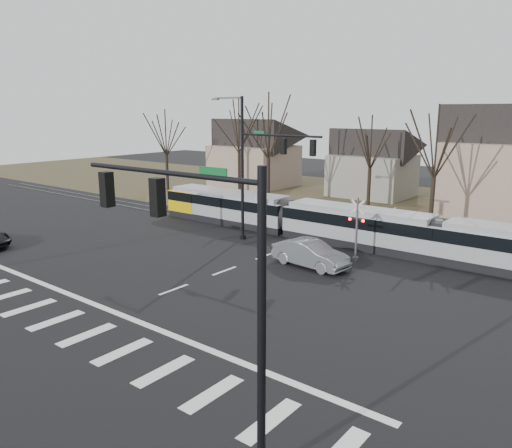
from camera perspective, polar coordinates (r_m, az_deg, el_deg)
The scene contains 15 objects.
ground at distance 25.63m, azimuth -12.70°, elevation -8.54°, with size 140.00×140.00×0.00m, color black.
grass_verge at distance 51.28m, azimuth 16.14°, elevation 1.97°, with size 140.00×28.00×0.01m, color #38331E.
crosswalk at distance 23.54m, azimuth -20.39°, elevation -11.01°, with size 27.00×2.60×0.01m.
stop_line at distance 24.63m, azimuth -15.99°, elevation -9.62°, with size 28.00×0.35×0.01m, color silver.
lane_dashes at distance 37.24m, azimuth 6.69°, elevation -1.57°, with size 0.18×30.00×0.01m.
rail_pair at distance 37.07m, azimuth 6.52°, elevation -1.59°, with size 90.00×1.52×0.06m.
tram at distance 35.31m, azimuth 11.42°, elevation -0.09°, with size 35.55×2.64×2.69m.
sedan at distance 30.21m, azimuth 6.25°, elevation -3.40°, with size 5.01×2.16×1.60m, color slate.
signal_pole_near_right at distance 13.00m, azimuth -5.97°, elevation -5.29°, with size 6.72×0.44×8.00m.
signal_pole_far at distance 34.75m, azimuth 0.46°, elevation 7.03°, with size 9.28×0.44×10.20m.
rail_crossing_signal at distance 31.71m, azimuth 11.41°, elevation -0.78°, with size 1.08×0.36×4.00m.
tree_row at distance 44.33m, azimuth 15.95°, elevation 6.88°, with size 59.20×7.20×10.00m.
house_a at distance 62.53m, azimuth -0.21°, elevation 8.46°, with size 9.72×8.64×8.60m.
house_b at distance 56.35m, azimuth 13.23°, elevation 7.14°, with size 8.64×7.56×7.65m.
house_c at distance 48.97m, azimuth 26.80°, elevation 6.80°, with size 10.80×8.64×10.10m.
Camera 1 is at (18.78, -14.82, 9.19)m, focal length 35.00 mm.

